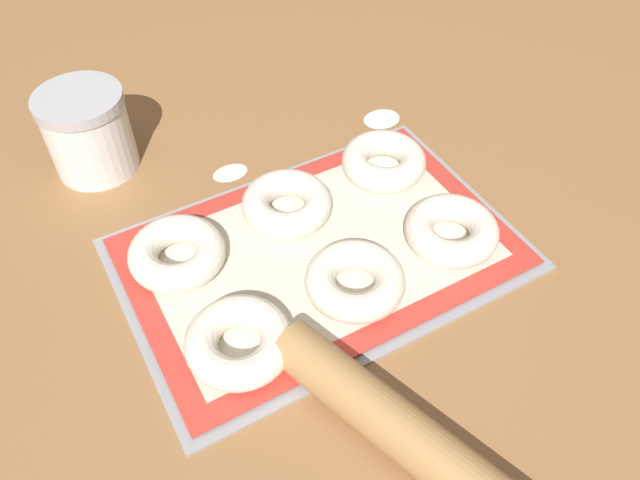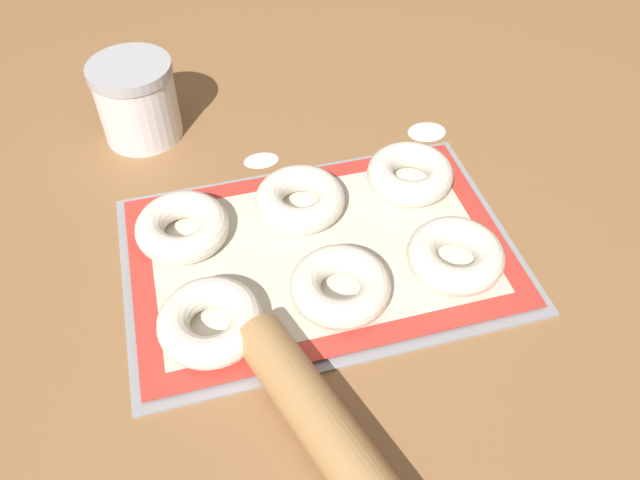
{
  "view_description": "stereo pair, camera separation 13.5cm",
  "coord_description": "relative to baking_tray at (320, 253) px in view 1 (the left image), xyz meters",
  "views": [
    {
      "loc": [
        -0.25,
        -0.46,
        0.63
      ],
      "look_at": [
        0.02,
        0.01,
        0.03
      ],
      "focal_mm": 35.0,
      "sensor_mm": 36.0,
      "label": 1
    },
    {
      "loc": [
        -0.13,
        -0.51,
        0.63
      ],
      "look_at": [
        0.02,
        0.01,
        0.03
      ],
      "focal_mm": 35.0,
      "sensor_mm": 36.0,
      "label": 2
    }
  ],
  "objects": [
    {
      "name": "flour_patch_far",
      "position": [
        0.24,
        0.21,
        -0.0
      ],
      "size": [
        0.06,
        0.05,
        0.0
      ],
      "color": "white",
      "rests_on": "ground_plane"
    },
    {
      "name": "bagel_front_right",
      "position": [
        0.16,
        -0.07,
        0.03
      ],
      "size": [
        0.12,
        0.12,
        0.04
      ],
      "color": "silver",
      "rests_on": "baking_mat"
    },
    {
      "name": "bagel_back_right",
      "position": [
        0.16,
        0.09,
        0.03
      ],
      "size": [
        0.12,
        0.12,
        0.04
      ],
      "color": "silver",
      "rests_on": "baking_mat"
    },
    {
      "name": "baking_mat",
      "position": [
        -0.0,
        -0.0,
        0.01
      ],
      "size": [
        0.49,
        0.32,
        0.0
      ],
      "color": "red",
      "rests_on": "baking_tray"
    },
    {
      "name": "flour_patch_near",
      "position": [
        -0.04,
        0.21,
        -0.0
      ],
      "size": [
        0.05,
        0.04,
        0.0
      ],
      "color": "white",
      "rests_on": "ground_plane"
    },
    {
      "name": "bagel_back_left",
      "position": [
        -0.17,
        0.07,
        0.03
      ],
      "size": [
        0.12,
        0.12,
        0.04
      ],
      "color": "silver",
      "rests_on": "baking_mat"
    },
    {
      "name": "rolling_pin",
      "position": [
        -0.05,
        -0.28,
        0.02
      ],
      "size": [
        0.16,
        0.42,
        0.06
      ],
      "color": "#AD7F4C",
      "rests_on": "ground_plane"
    },
    {
      "name": "baking_tray",
      "position": [
        0.0,
        0.0,
        0.0
      ],
      "size": [
        0.51,
        0.34,
        0.01
      ],
      "color": "#93969B",
      "rests_on": "ground_plane"
    },
    {
      "name": "bagel_front_center",
      "position": [
        0.0,
        -0.08,
        0.03
      ],
      "size": [
        0.12,
        0.12,
        0.04
      ],
      "color": "silver",
      "rests_on": "baking_mat"
    },
    {
      "name": "bagel_front_left",
      "position": [
        -0.16,
        -0.09,
        0.03
      ],
      "size": [
        0.12,
        0.12,
        0.04
      ],
      "color": "silver",
      "rests_on": "baking_mat"
    },
    {
      "name": "bagel_back_center",
      "position": [
        -0.01,
        0.08,
        0.03
      ],
      "size": [
        0.12,
        0.12,
        0.04
      ],
      "color": "silver",
      "rests_on": "baking_mat"
    },
    {
      "name": "ground_plane",
      "position": [
        -0.02,
        -0.01,
        -0.0
      ],
      "size": [
        2.8,
        2.8,
        0.0
      ],
      "primitive_type": "plane",
      "color": "olive"
    },
    {
      "name": "flour_canister",
      "position": [
        -0.2,
        0.32,
        0.06
      ],
      "size": [
        0.13,
        0.13,
        0.13
      ],
      "color": "white",
      "rests_on": "ground_plane"
    }
  ]
}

